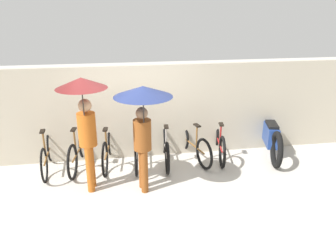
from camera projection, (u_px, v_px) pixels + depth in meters
ground_plane at (144, 198)px, 5.87m from camera, size 30.00×30.00×0.00m
back_wall at (135, 113)px, 7.17m from camera, size 12.90×0.12×2.07m
parked_bicycle_0 at (47, 154)px, 6.75m from camera, size 0.44×1.65×1.10m
parked_bicycle_1 at (78, 150)px, 6.89m from camera, size 0.44×1.72×1.06m
parked_bicycle_2 at (108, 148)px, 7.00m from camera, size 0.44×1.74×1.09m
parked_bicycle_3 at (137, 147)px, 7.05m from camera, size 0.44×1.78×1.04m
parked_bicycle_4 at (166, 147)px, 7.10m from camera, size 0.44×1.71×1.03m
parked_bicycle_5 at (192, 144)px, 7.28m from camera, size 0.58×1.71×1.08m
parked_bicycle_6 at (219, 141)px, 7.39m from camera, size 0.51×1.77×0.97m
pedestrian_leading at (84, 108)px, 5.55m from camera, size 0.85×0.85×2.15m
pedestrian_center at (143, 110)px, 5.52m from camera, size 0.99×0.99×2.01m
motorcycle at (271, 136)px, 7.47m from camera, size 0.77×2.04×0.96m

